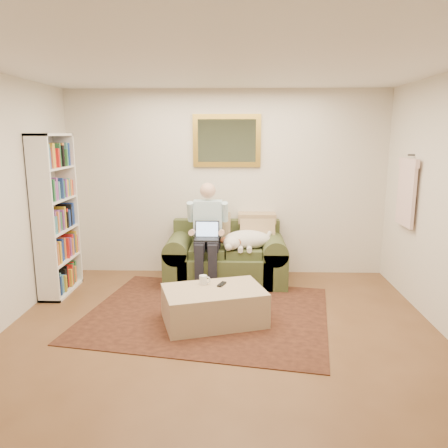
{
  "coord_description": "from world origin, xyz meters",
  "views": [
    {
      "loc": [
        0.16,
        -3.67,
        2.0
      ],
      "look_at": [
        0.0,
        1.37,
        0.95
      ],
      "focal_mm": 35.0,
      "sensor_mm": 36.0,
      "label": 1
    }
  ],
  "objects_px": {
    "sofa": "(226,262)",
    "coffee_mug": "(203,280)",
    "laptop": "(207,234)",
    "ottoman": "(214,306)",
    "seated_man": "(207,236)",
    "bookshelf": "(56,215)",
    "sleeping_dog": "(248,239)"
  },
  "relations": [
    {
      "from": "sofa",
      "to": "coffee_mug",
      "type": "xyz_separation_m",
      "value": [
        -0.22,
        -1.19,
        0.15
      ]
    },
    {
      "from": "laptop",
      "to": "coffee_mug",
      "type": "distance_m",
      "value": 1.02
    },
    {
      "from": "ottoman",
      "to": "coffee_mug",
      "type": "relative_size",
      "value": 10.43
    },
    {
      "from": "sofa",
      "to": "seated_man",
      "type": "distance_m",
      "value": 0.49
    },
    {
      "from": "ottoman",
      "to": "bookshelf",
      "type": "xyz_separation_m",
      "value": [
        -2.02,
        0.88,
        0.81
      ]
    },
    {
      "from": "seated_man",
      "to": "ottoman",
      "type": "height_order",
      "value": "seated_man"
    },
    {
      "from": "sofa",
      "to": "bookshelf",
      "type": "distance_m",
      "value": 2.28
    },
    {
      "from": "sleeping_dog",
      "to": "bookshelf",
      "type": "bearing_deg",
      "value": -171.12
    },
    {
      "from": "seated_man",
      "to": "laptop",
      "type": "relative_size",
      "value": 4.33
    },
    {
      "from": "sleeping_dog",
      "to": "ottoman",
      "type": "bearing_deg",
      "value": -106.96
    },
    {
      "from": "laptop",
      "to": "coffee_mug",
      "type": "bearing_deg",
      "value": -88.48
    },
    {
      "from": "seated_man",
      "to": "laptop",
      "type": "distance_m",
      "value": 0.07
    },
    {
      "from": "laptop",
      "to": "ottoman",
      "type": "relative_size",
      "value": 0.3
    },
    {
      "from": "bookshelf",
      "to": "coffee_mug",
      "type": "bearing_deg",
      "value": -21.21
    },
    {
      "from": "seated_man",
      "to": "sleeping_dog",
      "type": "xyz_separation_m",
      "value": [
        0.53,
        0.07,
        -0.06
      ]
    },
    {
      "from": "sleeping_dog",
      "to": "coffee_mug",
      "type": "distance_m",
      "value": 1.23
    },
    {
      "from": "sleeping_dog",
      "to": "coffee_mug",
      "type": "relative_size",
      "value": 6.65
    },
    {
      "from": "seated_man",
      "to": "laptop",
      "type": "height_order",
      "value": "seated_man"
    },
    {
      "from": "sofa",
      "to": "seated_man",
      "type": "xyz_separation_m",
      "value": [
        -0.24,
        -0.15,
        0.4
      ]
    },
    {
      "from": "seated_man",
      "to": "sleeping_dog",
      "type": "relative_size",
      "value": 2.04
    },
    {
      "from": "coffee_mug",
      "to": "laptop",
      "type": "bearing_deg",
      "value": 91.52
    },
    {
      "from": "seated_man",
      "to": "coffee_mug",
      "type": "height_order",
      "value": "seated_man"
    },
    {
      "from": "coffee_mug",
      "to": "bookshelf",
      "type": "xyz_separation_m",
      "value": [
        -1.89,
        0.73,
        0.57
      ]
    },
    {
      "from": "laptop",
      "to": "sleeping_dog",
      "type": "distance_m",
      "value": 0.56
    },
    {
      "from": "sleeping_dog",
      "to": "coffee_mug",
      "type": "bearing_deg",
      "value": -114.54
    },
    {
      "from": "ottoman",
      "to": "coffee_mug",
      "type": "bearing_deg",
      "value": 130.44
    },
    {
      "from": "seated_man",
      "to": "sleeping_dog",
      "type": "distance_m",
      "value": 0.54
    },
    {
      "from": "seated_man",
      "to": "coffee_mug",
      "type": "xyz_separation_m",
      "value": [
        0.03,
        -1.04,
        -0.25
      ]
    },
    {
      "from": "seated_man",
      "to": "bookshelf",
      "type": "xyz_separation_m",
      "value": [
        -1.87,
        -0.31,
        0.32
      ]
    },
    {
      "from": "seated_man",
      "to": "ottoman",
      "type": "relative_size",
      "value": 1.3
    },
    {
      "from": "sofa",
      "to": "seated_man",
      "type": "height_order",
      "value": "seated_man"
    },
    {
      "from": "sofa",
      "to": "coffee_mug",
      "type": "relative_size",
      "value": 16.16
    }
  ]
}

